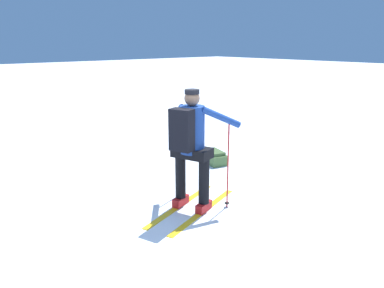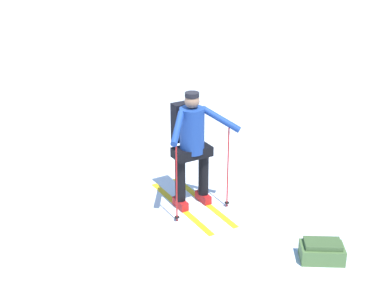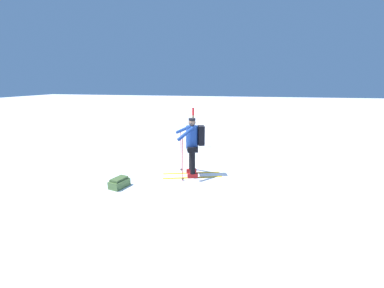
# 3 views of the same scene
# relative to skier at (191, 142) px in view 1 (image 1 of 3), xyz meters

# --- Properties ---
(ground_plane) EXTENTS (80.00, 80.00, 0.00)m
(ground_plane) POSITION_rel_skier_xyz_m (-0.42, -0.52, -0.99)
(ground_plane) COLOR white
(skier) EXTENTS (1.79, 1.15, 1.72)m
(skier) POSITION_rel_skier_xyz_m (0.00, 0.00, 0.00)
(skier) COLOR gold
(skier) RESTS_ON ground_plane
(dropped_backpack) EXTENTS (0.44, 0.59, 0.26)m
(dropped_backpack) POSITION_rel_skier_xyz_m (1.71, 1.28, -0.87)
(dropped_backpack) COLOR #4C6B38
(dropped_backpack) RESTS_ON ground_plane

